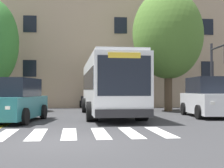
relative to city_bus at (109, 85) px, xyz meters
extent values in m
plane|color=#38383A|center=(-2.11, -9.47, -1.85)|extent=(120.00, 120.00, 0.00)
cube|color=white|center=(-4.15, -7.78, -1.84)|extent=(0.65, 3.04, 0.01)
cube|color=white|center=(-3.05, -7.73, -1.84)|extent=(0.65, 3.04, 0.01)
cube|color=white|center=(-1.95, -7.68, -1.84)|extent=(0.65, 3.04, 0.01)
cube|color=white|center=(-0.84, -7.63, -1.84)|extent=(0.65, 3.04, 0.01)
cube|color=white|center=(0.26, -7.58, -1.84)|extent=(0.65, 3.04, 0.01)
cube|color=white|center=(1.37, -7.53, -1.84)|extent=(0.65, 3.04, 0.01)
cube|color=gold|center=(-5.00, 6.29, -1.85)|extent=(0.12, 36.00, 0.01)
cube|color=gold|center=(-4.84, 6.29, -1.85)|extent=(0.12, 36.00, 0.01)
cube|color=white|center=(0.00, 0.02, -0.04)|extent=(3.12, 11.41, 2.89)
cube|color=black|center=(1.29, 0.09, 0.25)|extent=(0.54, 10.38, 1.04)
cube|color=black|center=(-1.29, -0.04, 0.25)|extent=(0.54, 10.38, 1.04)
cube|color=black|center=(0.28, -5.63, 0.31)|extent=(2.31, 0.14, 1.73)
cube|color=yellow|center=(0.28, -5.63, 1.17)|extent=(1.41, 0.10, 0.24)
cube|color=#232326|center=(0.28, -5.66, -1.31)|extent=(2.52, 0.22, 0.36)
cube|color=silver|center=(0.00, 0.02, 1.49)|extent=(2.95, 10.95, 0.16)
cylinder|color=black|center=(1.40, -3.41, -1.36)|extent=(0.61, 1.00, 0.98)
cylinder|color=black|center=(-1.06, -3.53, -1.36)|extent=(0.61, 1.00, 0.98)
cylinder|color=black|center=(1.10, 2.62, -1.36)|extent=(0.61, 1.00, 0.98)
cylinder|color=black|center=(-1.35, 2.50, -1.36)|extent=(0.61, 1.00, 0.98)
cube|color=#236B70|center=(-4.79, -3.35, -1.14)|extent=(2.56, 4.94, 1.01)
cube|color=black|center=(-4.78, -3.30, -0.18)|extent=(2.12, 3.14, 0.90)
cube|color=white|center=(-4.54, -5.79, -1.03)|extent=(0.20, 0.07, 0.14)
cylinder|color=black|center=(-4.01, -4.94, -1.47)|extent=(0.32, 0.78, 0.76)
cylinder|color=black|center=(-3.61, -2.04, -1.47)|extent=(0.32, 0.78, 0.76)
cylinder|color=black|center=(-5.56, -1.76, -1.47)|extent=(0.32, 0.78, 0.76)
cube|color=white|center=(5.62, -1.48, -1.08)|extent=(2.21, 4.75, 1.13)
cube|color=black|center=(5.62, -1.43, -0.04)|extent=(1.94, 2.97, 0.93)
cube|color=white|center=(4.92, -3.81, -0.96)|extent=(0.20, 0.05, 0.14)
cylinder|color=black|center=(4.53, -2.88, -1.47)|extent=(0.25, 0.77, 0.76)
cylinder|color=black|center=(6.71, -0.07, -1.47)|extent=(0.25, 0.77, 0.76)
cylinder|color=black|center=(4.65, 0.01, -1.47)|extent=(0.25, 0.77, 0.76)
cube|color=black|center=(-0.84, 9.24, -1.25)|extent=(1.90, 4.53, 0.84)
cube|color=black|center=(-0.84, 9.38, -0.43)|extent=(1.68, 2.19, 0.79)
cube|color=white|center=(-0.32, 6.96, -1.16)|extent=(0.20, 0.04, 0.14)
cube|color=white|center=(-1.42, 6.98, -1.16)|extent=(0.20, 0.04, 0.14)
cylinder|color=black|center=(0.08, 7.83, -1.52)|extent=(0.23, 0.66, 0.66)
cylinder|color=black|center=(-1.80, 7.86, -1.52)|extent=(0.23, 0.66, 0.66)
cylinder|color=black|center=(0.12, 10.63, -1.52)|extent=(0.23, 0.66, 0.66)
cylinder|color=black|center=(-1.76, 10.65, -1.52)|extent=(0.23, 0.66, 0.66)
cylinder|color=#28282D|center=(6.74, 0.72, 0.42)|extent=(0.16, 0.16, 4.54)
cylinder|color=#28282D|center=(6.66, -0.66, 2.30)|extent=(0.27, 2.77, 0.11)
cylinder|color=brown|center=(4.61, 3.47, -0.43)|extent=(0.57, 0.57, 2.83)
ellipsoid|color=#4C752D|center=(4.61, 3.47, 3.75)|extent=(7.10, 6.85, 6.51)
cube|color=tan|center=(-6.07, 12.34, 4.83)|extent=(38.28, 9.25, 13.36)
cube|color=black|center=(-6.07, 7.69, 1.49)|extent=(1.10, 0.06, 1.40)
cube|color=black|center=(1.58, 7.69, 1.49)|extent=(1.10, 0.06, 1.40)
cube|color=black|center=(9.24, 7.69, 1.49)|extent=(1.10, 0.06, 1.40)
cube|color=black|center=(-6.07, 7.69, 5.23)|extent=(1.10, 0.06, 1.40)
cube|color=black|center=(1.58, 7.69, 5.23)|extent=(1.10, 0.06, 1.40)
cube|color=black|center=(9.24, 7.69, 5.23)|extent=(1.10, 0.06, 1.40)
camera|label=1|loc=(-1.34, -18.80, -0.30)|focal=50.00mm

